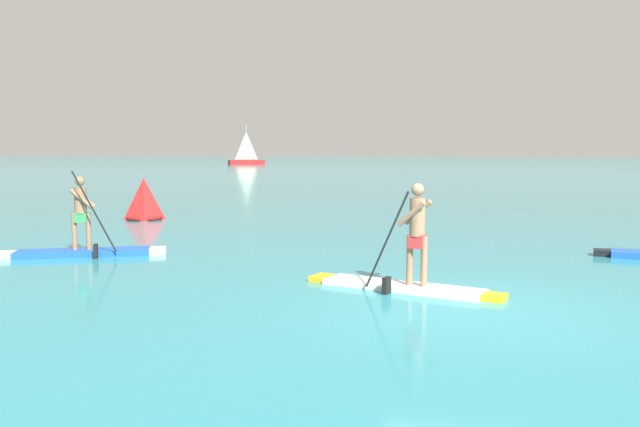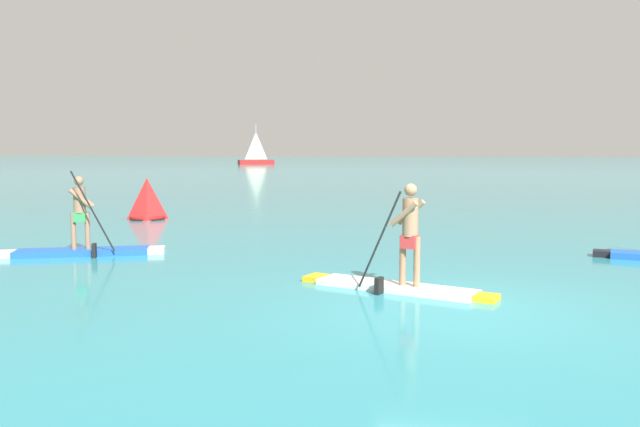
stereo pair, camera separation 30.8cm
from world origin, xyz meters
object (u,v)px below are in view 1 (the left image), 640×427
at_px(paddleboarder_near_left, 84,242).
at_px(sailboat_left_horizon, 246,160).
at_px(paddleboarder_mid_center, 406,268).
at_px(race_marker_buoy, 144,201).

distance_m(paddleboarder_near_left, sailboat_left_horizon, 90.86).
bearing_deg(paddleboarder_mid_center, race_marker_buoy, -26.53).
bearing_deg(sailboat_left_horizon, race_marker_buoy, -106.78).
height_order(paddleboarder_near_left, sailboat_left_horizon, sailboat_left_horizon).
xyz_separation_m(paddleboarder_mid_center, sailboat_left_horizon, (-33.25, 89.14, 0.33)).
relative_size(paddleboarder_mid_center, sailboat_left_horizon, 0.53).
bearing_deg(race_marker_buoy, paddleboarder_near_left, -72.41).
relative_size(paddleboarder_near_left, paddleboarder_mid_center, 1.02).
bearing_deg(paddleboarder_mid_center, sailboat_left_horizon, -51.97).
bearing_deg(race_marker_buoy, sailboat_left_horizon, 106.51).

